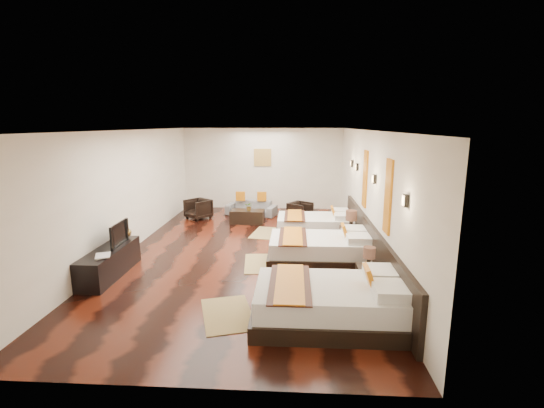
# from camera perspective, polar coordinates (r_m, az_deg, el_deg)

# --- Properties ---
(floor) EXTENTS (5.50, 9.50, 0.01)m
(floor) POSITION_cam_1_polar(r_m,az_deg,el_deg) (9.04, -3.86, -7.07)
(floor) COLOR black
(floor) RESTS_ON ground
(ceiling) EXTENTS (5.50, 9.50, 0.01)m
(ceiling) POSITION_cam_1_polar(r_m,az_deg,el_deg) (8.56, -4.12, 10.95)
(ceiling) COLOR white
(ceiling) RESTS_ON floor
(back_wall) EXTENTS (5.50, 0.01, 2.80)m
(back_wall) POSITION_cam_1_polar(r_m,az_deg,el_deg) (13.37, -1.41, 5.28)
(back_wall) COLOR silver
(back_wall) RESTS_ON floor
(left_wall) EXTENTS (0.01, 9.50, 2.80)m
(left_wall) POSITION_cam_1_polar(r_m,az_deg,el_deg) (9.44, -20.78, 1.75)
(left_wall) COLOR silver
(left_wall) RESTS_ON floor
(right_wall) EXTENTS (0.01, 9.50, 2.80)m
(right_wall) POSITION_cam_1_polar(r_m,az_deg,el_deg) (8.78, 14.12, 1.46)
(right_wall) COLOR silver
(right_wall) RESTS_ON floor
(headboard_panel) EXTENTS (0.08, 6.60, 0.90)m
(headboard_panel) POSITION_cam_1_polar(r_m,az_deg,el_deg) (8.24, 14.54, -6.06)
(headboard_panel) COLOR black
(headboard_panel) RESTS_ON floor
(bed_near) EXTENTS (2.34, 1.47, 0.89)m
(bed_near) POSITION_cam_1_polar(r_m,az_deg,el_deg) (5.98, 9.04, -14.33)
(bed_near) COLOR black
(bed_near) RESTS_ON floor
(bed_mid) EXTENTS (2.22, 1.40, 0.85)m
(bed_mid) POSITION_cam_1_polar(r_m,az_deg,el_deg) (8.35, 7.32, -6.67)
(bed_mid) COLOR black
(bed_mid) RESTS_ON floor
(bed_far) EXTENTS (2.06, 1.30, 0.79)m
(bed_far) POSITION_cam_1_polar(r_m,az_deg,el_deg) (10.34, 6.54, -3.13)
(bed_far) COLOR black
(bed_far) RESTS_ON floor
(nightstand_a) EXTENTS (0.41, 0.41, 0.80)m
(nightstand_a) POSITION_cam_1_polar(r_m,az_deg,el_deg) (7.15, 14.16, -10.25)
(nightstand_a) COLOR black
(nightstand_a) RESTS_ON floor
(nightstand_b) EXTENTS (0.49, 0.49, 0.96)m
(nightstand_b) POSITION_cam_1_polar(r_m,az_deg,el_deg) (9.21, 11.64, -4.75)
(nightstand_b) COLOR black
(nightstand_b) RESTS_ON floor
(jute_mat_near) EXTENTS (1.07, 1.37, 0.01)m
(jute_mat_near) POSITION_cam_1_polar(r_m,az_deg,el_deg) (6.27, -6.66, -16.01)
(jute_mat_near) COLOR #98814D
(jute_mat_near) RESTS_ON floor
(jute_mat_mid) EXTENTS (0.86, 1.27, 0.01)m
(jute_mat_mid) POSITION_cam_1_polar(r_m,az_deg,el_deg) (8.27, -1.45, -8.85)
(jute_mat_mid) COLOR #98814D
(jute_mat_mid) RESTS_ON floor
(jute_mat_far) EXTENTS (0.94, 1.31, 0.01)m
(jute_mat_far) POSITION_cam_1_polar(r_m,az_deg,el_deg) (10.48, -0.76, -4.35)
(jute_mat_far) COLOR #98814D
(jute_mat_far) RESTS_ON floor
(tv_console) EXTENTS (0.50, 1.80, 0.55)m
(tv_console) POSITION_cam_1_polar(r_m,az_deg,el_deg) (8.21, -23.10, -7.99)
(tv_console) COLOR black
(tv_console) RESTS_ON floor
(tv) EXTENTS (0.13, 0.81, 0.47)m
(tv) POSITION_cam_1_polar(r_m,az_deg,el_deg) (8.25, -22.34, -4.14)
(tv) COLOR black
(tv) RESTS_ON tv_console
(book) EXTENTS (0.38, 0.42, 0.03)m
(book) POSITION_cam_1_polar(r_m,az_deg,el_deg) (7.70, -24.94, -7.16)
(book) COLOR black
(book) RESTS_ON tv_console
(figurine) EXTENTS (0.36, 0.36, 0.33)m
(figurine) POSITION_cam_1_polar(r_m,az_deg,el_deg) (8.68, -21.33, -3.76)
(figurine) COLOR brown
(figurine) RESTS_ON tv_console
(sofa) EXTENTS (1.74, 1.04, 0.48)m
(sofa) POSITION_cam_1_polar(r_m,az_deg,el_deg) (12.51, -3.12, -0.59)
(sofa) COLOR slate
(sofa) RESTS_ON floor
(armchair_left) EXTENTS (0.95, 0.95, 0.62)m
(armchair_left) POSITION_cam_1_polar(r_m,az_deg,el_deg) (12.23, -10.98, -0.72)
(armchair_left) COLOR black
(armchair_left) RESTS_ON floor
(armchair_right) EXTENTS (0.87, 0.87, 0.58)m
(armchair_right) POSITION_cam_1_polar(r_m,az_deg,el_deg) (11.81, 4.24, -1.10)
(armchair_right) COLOR black
(armchair_right) RESTS_ON floor
(coffee_table) EXTENTS (1.03, 0.56, 0.40)m
(coffee_table) POSITION_cam_1_polar(r_m,az_deg,el_deg) (11.51, -3.70, -1.90)
(coffee_table) COLOR black
(coffee_table) RESTS_ON floor
(table_plant) EXTENTS (0.26, 0.23, 0.26)m
(table_plant) POSITION_cam_1_polar(r_m,az_deg,el_deg) (11.38, -3.44, -0.34)
(table_plant) COLOR #295D1F
(table_plant) RESTS_ON coffee_table
(orange_panel_a) EXTENTS (0.04, 0.40, 1.30)m
(orange_panel_a) POSITION_cam_1_polar(r_m,az_deg,el_deg) (6.90, 16.96, 1.06)
(orange_panel_a) COLOR #D86014
(orange_panel_a) RESTS_ON right_wall
(orange_panel_b) EXTENTS (0.04, 0.40, 1.30)m
(orange_panel_b) POSITION_cam_1_polar(r_m,az_deg,el_deg) (9.02, 13.75, 3.68)
(orange_panel_b) COLOR #D86014
(orange_panel_b) RESTS_ON right_wall
(sconce_near) EXTENTS (0.07, 0.12, 0.18)m
(sconce_near) POSITION_cam_1_polar(r_m,az_deg,el_deg) (5.82, 19.29, 0.49)
(sconce_near) COLOR black
(sconce_near) RESTS_ON right_wall
(sconce_mid) EXTENTS (0.07, 0.12, 0.18)m
(sconce_mid) POSITION_cam_1_polar(r_m,az_deg,el_deg) (7.93, 15.02, 3.62)
(sconce_mid) COLOR black
(sconce_mid) RESTS_ON right_wall
(sconce_far) EXTENTS (0.07, 0.12, 0.18)m
(sconce_far) POSITION_cam_1_polar(r_m,az_deg,el_deg) (10.07, 12.54, 5.42)
(sconce_far) COLOR black
(sconce_far) RESTS_ON right_wall
(sconce_lounge) EXTENTS (0.07, 0.12, 0.18)m
(sconce_lounge) POSITION_cam_1_polar(r_m,az_deg,el_deg) (10.96, 11.81, 5.95)
(sconce_lounge) COLOR black
(sconce_lounge) RESTS_ON right_wall
(gold_artwork) EXTENTS (0.60, 0.04, 0.60)m
(gold_artwork) POSITION_cam_1_polar(r_m,az_deg,el_deg) (13.31, -1.42, 6.98)
(gold_artwork) COLOR #AD873F
(gold_artwork) RESTS_ON back_wall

